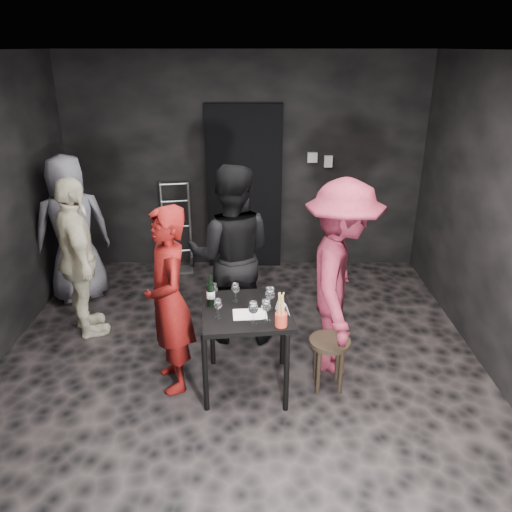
{
  "coord_description": "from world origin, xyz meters",
  "views": [
    {
      "loc": [
        0.17,
        -3.74,
        2.73
      ],
      "look_at": [
        0.15,
        0.25,
        1.04
      ],
      "focal_mm": 35.0,
      "sensor_mm": 36.0,
      "label": 1
    }
  ],
  "objects_px": {
    "hand_truck": "(178,254)",
    "stool": "(329,350)",
    "bystander_grey": "(71,221)",
    "breadstick_cup": "(281,310)",
    "man_maroon": "(341,264)",
    "woman_black": "(231,240)",
    "wine_bottle": "(211,294)",
    "bystander_cream": "(78,253)",
    "tasting_table": "(246,320)",
    "server_red": "(168,295)"
  },
  "relations": [
    {
      "from": "hand_truck",
      "to": "stool",
      "type": "xyz_separation_m",
      "value": [
        1.65,
        -2.48,
        0.16
      ]
    },
    {
      "from": "hand_truck",
      "to": "bystander_grey",
      "type": "distance_m",
      "value": 1.48
    },
    {
      "from": "bystander_grey",
      "to": "breadstick_cup",
      "type": "bearing_deg",
      "value": 110.54
    },
    {
      "from": "man_maroon",
      "to": "bystander_grey",
      "type": "xyz_separation_m",
      "value": [
        -2.78,
        1.36,
        -0.08
      ]
    },
    {
      "from": "woman_black",
      "to": "man_maroon",
      "type": "height_order",
      "value": "woman_black"
    },
    {
      "from": "woman_black",
      "to": "wine_bottle",
      "type": "relative_size",
      "value": 7.38
    },
    {
      "from": "stool",
      "to": "bystander_cream",
      "type": "xyz_separation_m",
      "value": [
        -2.35,
        0.89,
        0.51
      ]
    },
    {
      "from": "man_maroon",
      "to": "bystander_grey",
      "type": "height_order",
      "value": "man_maroon"
    },
    {
      "from": "bystander_grey",
      "to": "wine_bottle",
      "type": "xyz_separation_m",
      "value": [
        1.69,
        -1.61,
        -0.08
      ]
    },
    {
      "from": "stool",
      "to": "breadstick_cup",
      "type": "distance_m",
      "value": 0.71
    },
    {
      "from": "hand_truck",
      "to": "breadstick_cup",
      "type": "height_order",
      "value": "hand_truck"
    },
    {
      "from": "tasting_table",
      "to": "server_red",
      "type": "relative_size",
      "value": 0.43
    },
    {
      "from": "server_red",
      "to": "man_maroon",
      "type": "relative_size",
      "value": 0.84
    },
    {
      "from": "hand_truck",
      "to": "bystander_grey",
      "type": "xyz_separation_m",
      "value": [
        -1.03,
        -0.79,
        0.72
      ]
    },
    {
      "from": "hand_truck",
      "to": "breadstick_cup",
      "type": "xyz_separation_m",
      "value": [
        1.22,
        -2.72,
        0.67
      ]
    },
    {
      "from": "tasting_table",
      "to": "man_maroon",
      "type": "bearing_deg",
      "value": 20.83
    },
    {
      "from": "bystander_grey",
      "to": "woman_black",
      "type": "bearing_deg",
      "value": 126.38
    },
    {
      "from": "server_red",
      "to": "bystander_grey",
      "type": "xyz_separation_m",
      "value": [
        -1.35,
        1.63,
        0.07
      ]
    },
    {
      "from": "hand_truck",
      "to": "tasting_table",
      "type": "height_order",
      "value": "hand_truck"
    },
    {
      "from": "tasting_table",
      "to": "stool",
      "type": "bearing_deg",
      "value": -1.57
    },
    {
      "from": "stool",
      "to": "woman_black",
      "type": "distance_m",
      "value": 1.38
    },
    {
      "from": "hand_truck",
      "to": "bystander_grey",
      "type": "height_order",
      "value": "bystander_grey"
    },
    {
      "from": "tasting_table",
      "to": "server_red",
      "type": "bearing_deg",
      "value": 176.75
    },
    {
      "from": "server_red",
      "to": "breadstick_cup",
      "type": "xyz_separation_m",
      "value": [
        0.91,
        -0.3,
        0.02
      ]
    },
    {
      "from": "hand_truck",
      "to": "server_red",
      "type": "bearing_deg",
      "value": -92.91
    },
    {
      "from": "server_red",
      "to": "bystander_grey",
      "type": "bearing_deg",
      "value": -161.23
    },
    {
      "from": "bystander_grey",
      "to": "bystander_cream",
      "type": "bearing_deg",
      "value": 83.65
    },
    {
      "from": "bystander_cream",
      "to": "server_red",
      "type": "bearing_deg",
      "value": -158.94
    },
    {
      "from": "hand_truck",
      "to": "wine_bottle",
      "type": "height_order",
      "value": "hand_truck"
    },
    {
      "from": "woman_black",
      "to": "breadstick_cup",
      "type": "height_order",
      "value": "woman_black"
    },
    {
      "from": "stool",
      "to": "wine_bottle",
      "type": "xyz_separation_m",
      "value": [
        -0.99,
        0.07,
        0.48
      ]
    },
    {
      "from": "bystander_cream",
      "to": "bystander_grey",
      "type": "bearing_deg",
      "value": -6.85
    },
    {
      "from": "stool",
      "to": "man_maroon",
      "type": "distance_m",
      "value": 0.73
    },
    {
      "from": "man_maroon",
      "to": "bystander_cream",
      "type": "height_order",
      "value": "man_maroon"
    },
    {
      "from": "stool",
      "to": "bystander_grey",
      "type": "distance_m",
      "value": 3.21
    },
    {
      "from": "hand_truck",
      "to": "stool",
      "type": "distance_m",
      "value": 2.98
    },
    {
      "from": "bystander_grey",
      "to": "wine_bottle",
      "type": "relative_size",
      "value": 6.71
    },
    {
      "from": "stool",
      "to": "man_maroon",
      "type": "height_order",
      "value": "man_maroon"
    },
    {
      "from": "bystander_cream",
      "to": "bystander_grey",
      "type": "height_order",
      "value": "bystander_grey"
    },
    {
      "from": "stool",
      "to": "breadstick_cup",
      "type": "xyz_separation_m",
      "value": [
        -0.43,
        -0.24,
        0.51
      ]
    },
    {
      "from": "stool",
      "to": "hand_truck",
      "type": "bearing_deg",
      "value": 123.68
    },
    {
      "from": "woman_black",
      "to": "bystander_cream",
      "type": "height_order",
      "value": "woman_black"
    },
    {
      "from": "stool",
      "to": "wine_bottle",
      "type": "relative_size",
      "value": 1.68
    },
    {
      "from": "hand_truck",
      "to": "tasting_table",
      "type": "xyz_separation_m",
      "value": [
        0.95,
        -2.46,
        0.44
      ]
    },
    {
      "from": "wine_bottle",
      "to": "woman_black",
      "type": "bearing_deg",
      "value": 80.61
    },
    {
      "from": "hand_truck",
      "to": "woman_black",
      "type": "relative_size",
      "value": 0.56
    },
    {
      "from": "server_red",
      "to": "woman_black",
      "type": "height_order",
      "value": "woman_black"
    },
    {
      "from": "hand_truck",
      "to": "woman_black",
      "type": "xyz_separation_m",
      "value": [
        0.79,
        -1.63,
        0.82
      ]
    },
    {
      "from": "man_maroon",
      "to": "bystander_grey",
      "type": "distance_m",
      "value": 3.1
    },
    {
      "from": "man_maroon",
      "to": "server_red",
      "type": "bearing_deg",
      "value": 109.7
    }
  ]
}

